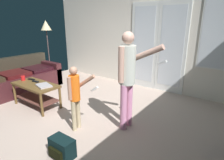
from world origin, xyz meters
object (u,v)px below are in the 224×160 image
at_px(leather_couch, 14,81).
at_px(laptop_closed, 44,86).
at_px(coffee_table, 36,90).
at_px(tv_remote_black, 35,81).
at_px(person_child, 75,93).
at_px(dvd_remote_slim, 31,79).
at_px(floor_lamp, 46,30).
at_px(person_adult, 128,73).
at_px(backpack, 62,148).
at_px(cup_near_edge, 23,78).

height_order(leather_couch, laptop_closed, leather_couch).
bearing_deg(coffee_table, tv_remote_black, 146.27).
bearing_deg(person_child, dvd_remote_slim, 171.77).
relative_size(leather_couch, coffee_table, 2.16).
height_order(person_child, floor_lamp, floor_lamp).
bearing_deg(dvd_remote_slim, tv_remote_black, -21.70).
bearing_deg(floor_lamp, dvd_remote_slim, -48.89).
xyz_separation_m(person_adult, backpack, (-0.31, -1.13, -0.83)).
bearing_deg(tv_remote_black, coffee_table, -39.90).
distance_m(cup_near_edge, dvd_remote_slim, 0.17).
xyz_separation_m(floor_lamp, laptop_closed, (1.74, -1.41, -0.98)).
relative_size(backpack, laptop_closed, 1.04).
relative_size(leather_couch, person_adult, 1.42).
distance_m(coffee_table, cup_near_edge, 0.47).
distance_m(person_child, dvd_remote_slim, 1.68).
distance_m(leather_couch, coffee_table, 1.19).
relative_size(person_adult, tv_remote_black, 9.35).
bearing_deg(tv_remote_black, floor_lamp, 129.01).
height_order(coffee_table, person_adult, person_adult).
bearing_deg(leather_couch, backpack, -16.71).
distance_m(coffee_table, person_child, 1.37).
xyz_separation_m(coffee_table, laptop_closed, (0.26, 0.02, 0.15)).
xyz_separation_m(coffee_table, person_adult, (1.97, 0.41, 0.60)).
height_order(person_child, dvd_remote_slim, person_child).
xyz_separation_m(person_child, backpack, (0.33, -0.59, -0.51)).
bearing_deg(cup_near_edge, dvd_remote_slim, 51.49).
height_order(cup_near_edge, dvd_remote_slim, cup_near_edge).
relative_size(coffee_table, person_child, 0.97).
xyz_separation_m(person_adult, floor_lamp, (-3.45, 1.02, 0.53)).
distance_m(laptop_closed, dvd_remote_slim, 0.60).
height_order(backpack, tv_remote_black, tv_remote_black).
distance_m(leather_couch, backpack, 2.97).
bearing_deg(person_adult, dvd_remote_slim, -172.51).
bearing_deg(laptop_closed, coffee_table, -161.48).
distance_m(person_child, tv_remote_black, 1.46).
relative_size(leather_couch, laptop_closed, 6.76).
xyz_separation_m(floor_lamp, cup_near_edge, (1.05, -1.45, -0.94)).
distance_m(floor_lamp, laptop_closed, 2.45).
height_order(coffee_table, tv_remote_black, tv_remote_black).
bearing_deg(dvd_remote_slim, person_adult, -4.56).
distance_m(laptop_closed, tv_remote_black, 0.38).
bearing_deg(backpack, tv_remote_black, 155.80).
bearing_deg(person_adult, backpack, -105.16).
bearing_deg(tv_remote_black, laptop_closed, -14.77).
bearing_deg(tv_remote_black, dvd_remote_slim, 164.17).
bearing_deg(dvd_remote_slim, backpack, -34.79).
bearing_deg(laptop_closed, dvd_remote_slim, -174.49).
relative_size(leather_couch, backpack, 6.52).
xyz_separation_m(leather_couch, tv_remote_black, (1.07, -0.06, 0.20)).
bearing_deg(cup_near_edge, backpack, -18.70).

